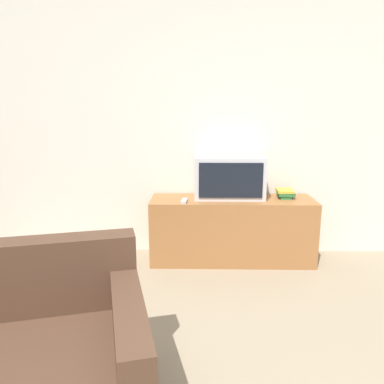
% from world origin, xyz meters
% --- Properties ---
extents(wall_back, '(9.00, 0.06, 2.60)m').
position_xyz_m(wall_back, '(0.00, 3.03, 1.30)').
color(wall_back, silver).
rests_on(wall_back, ground_plane).
extents(tv_stand, '(1.58, 0.47, 0.63)m').
position_xyz_m(tv_stand, '(0.18, 2.74, 0.32)').
color(tv_stand, '#9E6638').
rests_on(tv_stand, ground_plane).
extents(television, '(0.67, 0.36, 0.41)m').
position_xyz_m(television, '(0.15, 2.80, 0.84)').
color(television, silver).
rests_on(television, tv_stand).
extents(book_stack, '(0.17, 0.20, 0.08)m').
position_xyz_m(book_stack, '(0.70, 2.80, 0.68)').
color(book_stack, '#2D753D').
rests_on(book_stack, tv_stand).
extents(remote_on_stand, '(0.06, 0.15, 0.02)m').
position_xyz_m(remote_on_stand, '(-0.29, 2.61, 0.64)').
color(remote_on_stand, '#B7B7B7').
rests_on(remote_on_stand, tv_stand).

